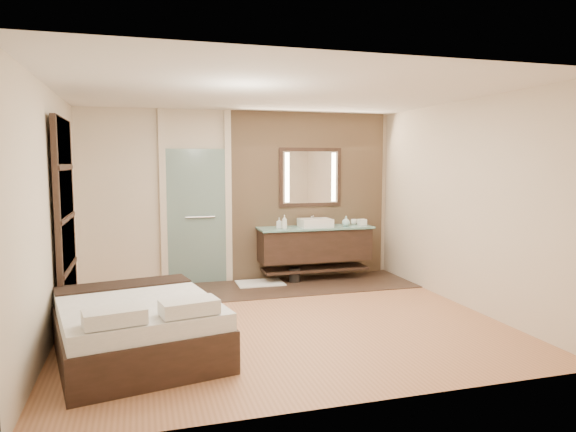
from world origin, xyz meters
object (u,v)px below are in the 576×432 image
object	(u,v)px
bed	(137,327)
waste_bin	(295,275)
mirror_unit	(310,177)
vanity	(315,244)

from	to	relation	value
bed	waste_bin	world-z (taller)	bed
mirror_unit	waste_bin	xyz separation A→B (m)	(-0.37, -0.35, -1.54)
vanity	mirror_unit	bearing A→B (deg)	90.00
vanity	mirror_unit	xyz separation A→B (m)	(0.00, 0.24, 1.07)
mirror_unit	waste_bin	distance (m)	1.62
vanity	mirror_unit	distance (m)	1.10
vanity	mirror_unit	size ratio (longest dim) A/B	1.75
vanity	bed	bearing A→B (deg)	-136.34
mirror_unit	bed	bearing A→B (deg)	-133.85
bed	vanity	bearing A→B (deg)	32.22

